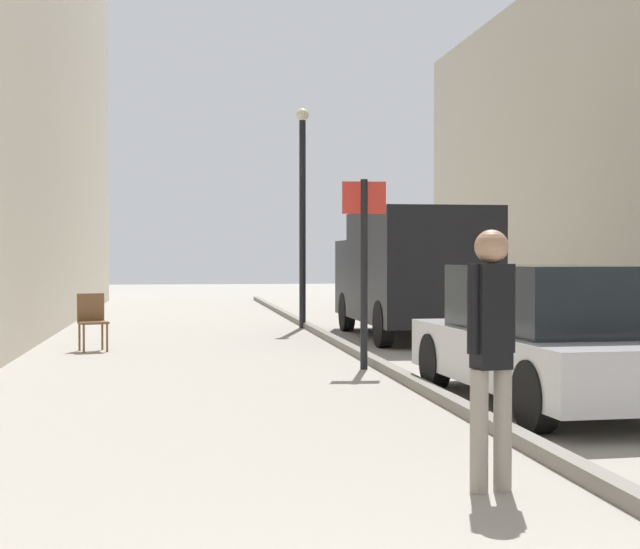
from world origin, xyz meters
The scene contains 8 objects.
ground_plane centered at (0.00, 12.00, 0.00)m, with size 80.00×80.00×0.00m, color gray.
kerb_strip centered at (1.58, 12.00, 0.06)m, with size 0.16×40.00×0.12m, color slate.
pedestrian_main_foreground centered at (0.85, 4.08, 0.99)m, with size 0.34×0.22×1.72m.
delivery_van centered at (3.20, 15.54, 1.29)m, with size 2.08×5.19×2.40m.
parked_car centered at (2.68, 7.47, 0.71)m, with size 1.98×4.27×1.45m.
street_sign_post centered at (1.34, 10.79, 1.55)m, with size 0.60×0.10×2.60m.
lamp_post centered at (1.49, 18.36, 2.72)m, with size 0.28×0.28×4.76m.
cafe_chair_near_window centered at (-2.57, 13.95, 0.55)m, with size 0.55×0.55×0.94m.
Camera 1 is at (-1.16, -1.79, 1.54)m, focal length 52.68 mm.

